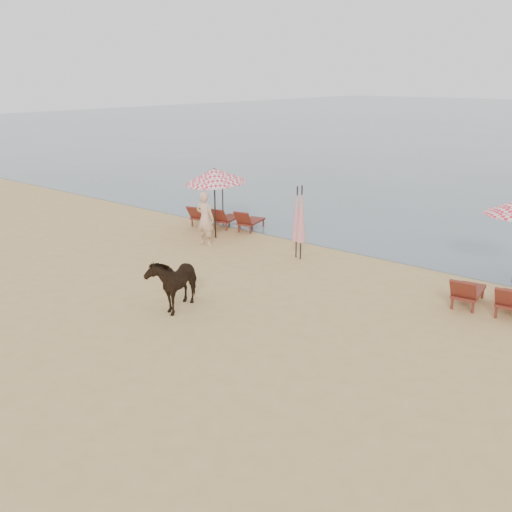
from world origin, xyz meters
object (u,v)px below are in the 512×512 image
at_px(lounger_cluster_right, 489,295).
at_px(umbrella_closed_right, 301,214).
at_px(umbrella_open_left_b, 214,175).
at_px(umbrella_closed_left, 297,214).
at_px(umbrella_open_left_a, 222,178).
at_px(lounger_cluster_left, 225,218).
at_px(cow, 174,281).
at_px(beachgoer_left, 205,219).

relative_size(lounger_cluster_right, umbrella_closed_right, 0.77).
height_order(umbrella_open_left_b, umbrella_closed_left, umbrella_open_left_b).
relative_size(lounger_cluster_right, umbrella_open_left_a, 0.89).
height_order(lounger_cluster_left, lounger_cluster_right, lounger_cluster_right).
relative_size(umbrella_open_left_b, umbrella_closed_right, 1.09).
relative_size(umbrella_closed_left, umbrella_closed_right, 0.97).
relative_size(lounger_cluster_right, cow, 1.11).
height_order(lounger_cluster_right, umbrella_closed_right, umbrella_closed_right).
bearing_deg(lounger_cluster_right, beachgoer_left, 174.58).
bearing_deg(umbrella_closed_right, cow, -92.50).
bearing_deg(umbrella_closed_right, umbrella_open_left_b, 177.35).
distance_m(umbrella_open_left_a, umbrella_open_left_b, 1.95).
bearing_deg(umbrella_open_left_b, umbrella_open_left_a, 116.02).
bearing_deg(umbrella_closed_right, beachgoer_left, -167.92).
xyz_separation_m(lounger_cluster_right, umbrella_open_left_a, (-11.22, 2.27, 1.50)).
relative_size(lounger_cluster_left, umbrella_open_left_a, 1.41).
relative_size(lounger_cluster_right, umbrella_open_left_b, 0.70).
bearing_deg(cow, umbrella_open_left_b, 105.52).
relative_size(umbrella_open_left_a, cow, 1.25).
distance_m(lounger_cluster_right, beachgoer_left, 9.78).
height_order(umbrella_closed_left, cow, umbrella_closed_left).
bearing_deg(umbrella_closed_right, lounger_cluster_right, -4.66).
xyz_separation_m(umbrella_open_left_a, umbrella_open_left_b, (1.05, -1.58, 0.41)).
height_order(umbrella_closed_right, cow, umbrella_closed_right).
bearing_deg(cow, umbrella_closed_left, 71.84).
bearing_deg(lounger_cluster_right, umbrella_closed_left, 167.67).
height_order(umbrella_closed_right, beachgoer_left, umbrella_closed_right).
distance_m(umbrella_closed_left, umbrella_closed_right, 0.27).
xyz_separation_m(umbrella_closed_right, beachgoer_left, (-3.57, -0.76, -0.55)).
distance_m(lounger_cluster_right, cow, 8.08).
bearing_deg(umbrella_open_left_a, umbrella_closed_left, 1.06).
bearing_deg(umbrella_open_left_b, lounger_cluster_right, -11.54).
distance_m(cow, beachgoer_left, 5.71).
bearing_deg(lounger_cluster_right, umbrella_closed_right, 168.39).
bearing_deg(umbrella_closed_left, cow, -89.86).
bearing_deg(beachgoer_left, umbrella_open_left_a, -68.56).
distance_m(umbrella_closed_left, cow, 5.55).
bearing_deg(cow, lounger_cluster_right, 18.96).
relative_size(lounger_cluster_right, umbrella_closed_left, 0.79).
bearing_deg(lounger_cluster_left, umbrella_open_left_a, 127.92).
height_order(umbrella_closed_left, beachgoer_left, umbrella_closed_left).
bearing_deg(lounger_cluster_right, lounger_cluster_left, 162.80).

